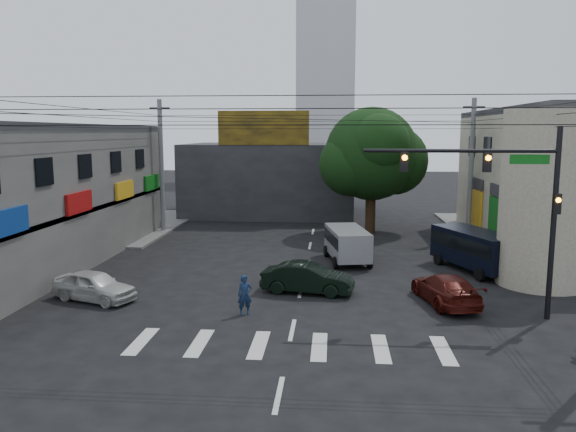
# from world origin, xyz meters

# --- Properties ---
(ground) EXTENTS (160.00, 160.00, 0.00)m
(ground) POSITION_xyz_m (0.00, 0.00, 0.00)
(ground) COLOR black
(ground) RESTS_ON ground
(sidewalk_far_left) EXTENTS (16.00, 16.00, 0.15)m
(sidewalk_far_left) POSITION_xyz_m (-18.00, 18.00, 0.07)
(sidewalk_far_left) COLOR #514F4C
(sidewalk_far_left) RESTS_ON ground
(sidewalk_far_right) EXTENTS (16.00, 16.00, 0.15)m
(sidewalk_far_right) POSITION_xyz_m (18.00, 18.00, 0.07)
(sidewalk_far_right) COLOR #514F4C
(sidewalk_far_right) RESTS_ON ground
(corner_column) EXTENTS (4.00, 4.00, 8.00)m
(corner_column) POSITION_xyz_m (11.00, 4.00, 4.00)
(corner_column) COLOR gray
(corner_column) RESTS_ON ground
(building_far) EXTENTS (14.00, 10.00, 6.00)m
(building_far) POSITION_xyz_m (-4.00, 26.00, 3.00)
(building_far) COLOR #232326
(building_far) RESTS_ON ground
(billboard) EXTENTS (7.00, 0.30, 2.60)m
(billboard) POSITION_xyz_m (-4.00, 21.10, 7.30)
(billboard) COLOR olive
(billboard) RESTS_ON building_far
(tower_distant) EXTENTS (9.00, 9.00, 44.00)m
(tower_distant) POSITION_xyz_m (0.00, 70.00, 22.00)
(tower_distant) COLOR silver
(tower_distant) RESTS_ON ground
(street_tree) EXTENTS (6.40, 6.40, 8.70)m
(street_tree) POSITION_xyz_m (4.00, 17.00, 5.47)
(street_tree) COLOR black
(street_tree) RESTS_ON ground
(traffic_gantry) EXTENTS (7.10, 0.35, 7.20)m
(traffic_gantry) POSITION_xyz_m (7.82, -1.00, 4.83)
(traffic_gantry) COLOR black
(traffic_gantry) RESTS_ON ground
(utility_pole_far_left) EXTENTS (0.32, 0.32, 9.20)m
(utility_pole_far_left) POSITION_xyz_m (-10.50, 16.00, 4.60)
(utility_pole_far_left) COLOR #59595B
(utility_pole_far_left) RESTS_ON ground
(utility_pole_far_right) EXTENTS (0.32, 0.32, 9.20)m
(utility_pole_far_right) POSITION_xyz_m (10.50, 16.00, 4.60)
(utility_pole_far_right) COLOR #59595B
(utility_pole_far_right) RESTS_ON ground
(dark_sedan) EXTENTS (2.71, 4.46, 1.32)m
(dark_sedan) POSITION_xyz_m (0.32, 1.75, 0.66)
(dark_sedan) COLOR black
(dark_sedan) RESTS_ON ground
(white_compact) EXTENTS (3.90, 4.68, 1.27)m
(white_compact) POSITION_xyz_m (-8.51, -0.12, 0.63)
(white_compact) COLOR #B8B8B3
(white_compact) RESTS_ON ground
(maroon_sedan) EXTENTS (3.42, 4.96, 1.24)m
(maroon_sedan) POSITION_xyz_m (6.03, 0.63, 0.62)
(maroon_sedan) COLOR #3F0D09
(maroon_sedan) RESTS_ON ground
(silver_minivan) EXTENTS (4.89, 3.29, 1.83)m
(silver_minivan) POSITION_xyz_m (2.19, 7.77, 0.92)
(silver_minivan) COLOR #93959B
(silver_minivan) RESTS_ON ground
(navy_van) EXTENTS (6.52, 5.57, 2.06)m
(navy_van) POSITION_xyz_m (8.58, 6.32, 1.03)
(navy_van) COLOR black
(navy_van) RESTS_ON ground
(traffic_officer) EXTENTS (0.79, 0.72, 1.56)m
(traffic_officer) POSITION_xyz_m (-1.95, -1.42, 0.78)
(traffic_officer) COLOR #11213E
(traffic_officer) RESTS_ON ground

